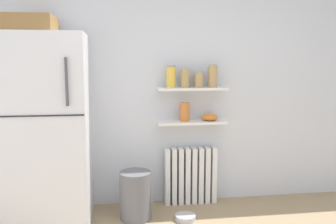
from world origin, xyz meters
name	(u,v)px	position (x,y,z in m)	size (l,w,h in m)	color
back_wall	(187,83)	(0.00, 2.05, 1.30)	(7.04, 0.10, 2.60)	silver
refrigerator	(46,127)	(-1.40, 1.67, 0.92)	(0.76, 0.70, 1.92)	silver
radiator	(190,176)	(0.02, 1.92, 0.30)	(0.56, 0.12, 0.61)	white
wall_shelf_lower	(192,122)	(0.02, 1.89, 0.89)	(0.72, 0.22, 0.03)	white
wall_shelf_upper	(192,89)	(0.02, 1.89, 1.25)	(0.72, 0.22, 0.03)	white
storage_jar_0	(171,77)	(-0.20, 1.89, 1.37)	(0.10, 0.10, 0.23)	yellow
storage_jar_1	(185,78)	(-0.06, 1.89, 1.36)	(0.09, 0.09, 0.20)	tan
storage_jar_2	(199,80)	(0.09, 1.89, 1.34)	(0.10, 0.10, 0.16)	tan
storage_jar_3	(213,76)	(0.24, 1.89, 1.38)	(0.10, 0.10, 0.24)	tan
vase	(185,112)	(-0.06, 1.89, 1.01)	(0.10, 0.10, 0.20)	#CC7033
shelf_bowl	(210,117)	(0.21, 1.89, 0.95)	(0.17, 0.17, 0.08)	orange
trash_bin	(136,195)	(-0.59, 1.61, 0.23)	(0.31, 0.31, 0.47)	slate
pet_food_bowl	(185,217)	(-0.11, 1.51, 0.03)	(0.20, 0.20, 0.05)	#B7B7BC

